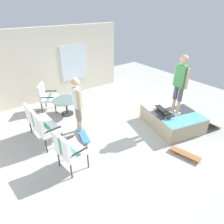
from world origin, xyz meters
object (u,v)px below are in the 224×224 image
(patio_chair_by_wall, at_px, (67,149))
(person_skater, at_px, (180,81))
(skateboard_by_bench, at_px, (84,135))
(skateboard_on_ramp, at_px, (164,111))
(patio_table, at_px, (66,104))
(patio_bench, at_px, (39,122))
(patio_chair_near_house, at_px, (45,95))
(skateboard_spare, at_px, (185,154))
(skate_ramp, at_px, (172,118))
(person_watching, at_px, (77,102))

(patio_chair_by_wall, relative_size, person_skater, 0.57)
(skateboard_by_bench, distance_m, skateboard_on_ramp, 2.55)
(patio_table, bearing_deg, patio_bench, 129.23)
(patio_chair_near_house, distance_m, skateboard_by_bench, 2.38)
(skateboard_spare, bearing_deg, patio_table, 21.43)
(skate_ramp, distance_m, patio_bench, 4.06)
(skate_ramp, distance_m, person_skater, 1.32)
(skate_ramp, distance_m, skateboard_on_ramp, 0.52)
(person_watching, distance_m, skateboard_on_ramp, 2.63)
(person_watching, distance_m, skateboard_spare, 3.23)
(skate_ramp, xyz_separation_m, skateboard_by_bench, (1.10, 2.66, -0.17))
(patio_chair_near_house, relative_size, skateboard_spare, 1.24)
(patio_chair_near_house, height_order, patio_table, patio_chair_near_house)
(patio_table, height_order, skateboard_on_ramp, skateboard_on_ramp)
(person_watching, bearing_deg, person_skater, -121.65)
(person_skater, bearing_deg, skateboard_spare, 142.07)
(person_watching, bearing_deg, skate_ramp, -118.83)
(person_skater, distance_m, skateboard_by_bench, 3.20)
(skateboard_on_ramp, bearing_deg, person_watching, 59.13)
(patio_chair_by_wall, bearing_deg, skateboard_by_bench, -44.03)
(skateboard_on_ramp, bearing_deg, skate_ramp, -104.92)
(patio_table, distance_m, person_watching, 1.42)
(skate_ramp, height_order, person_watching, person_watching)
(skate_ramp, xyz_separation_m, patio_chair_near_house, (3.41, 2.90, 0.35))
(patio_chair_by_wall, relative_size, skateboard_by_bench, 1.24)
(skate_ramp, height_order, skateboard_spare, skate_ramp)
(patio_chair_by_wall, bearing_deg, person_watching, -37.09)
(patio_chair_by_wall, height_order, person_skater, person_skater)
(patio_table, distance_m, skateboard_on_ramp, 3.33)
(patio_chair_by_wall, relative_size, skateboard_on_ramp, 1.24)
(patio_bench, height_order, skateboard_spare, patio_bench)
(patio_bench, distance_m, patio_chair_by_wall, 1.50)
(person_watching, height_order, skateboard_spare, person_watching)
(patio_bench, relative_size, person_watching, 0.73)
(skate_ramp, height_order, skateboard_on_ramp, skateboard_on_ramp)
(patio_bench, height_order, patio_chair_by_wall, same)
(person_watching, xyz_separation_m, skateboard_by_bench, (-0.33, 0.06, -0.95))
(patio_chair_by_wall, bearing_deg, skateboard_on_ramp, -91.87)
(skate_ramp, bearing_deg, skateboard_spare, 141.54)
(patio_chair_near_house, relative_size, person_skater, 0.57)
(patio_chair_by_wall, bearing_deg, person_skater, -95.18)
(skateboard_spare, height_order, skateboard_on_ramp, skateboard_on_ramp)
(patio_table, relative_size, skateboard_on_ramp, 1.09)
(patio_chair_near_house, height_order, patio_chair_by_wall, same)
(patio_chair_near_house, relative_size, skateboard_by_bench, 1.24)
(patio_bench, bearing_deg, patio_table, -50.77)
(patio_bench, height_order, skateboard_on_ramp, patio_bench)
(skate_ramp, bearing_deg, person_watching, 61.17)
(patio_chair_near_house, xyz_separation_m, skateboard_by_bench, (-2.31, -0.24, -0.53))
(patio_chair_by_wall, distance_m, person_skater, 3.57)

